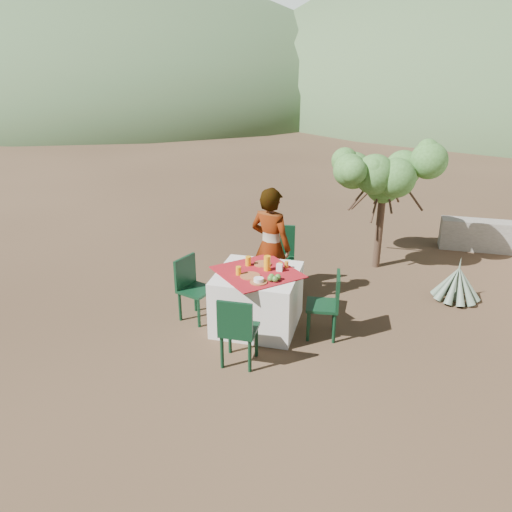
{
  "coord_description": "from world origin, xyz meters",
  "views": [
    {
      "loc": [
        1.19,
        -5.84,
        3.3
      ],
      "look_at": [
        -0.36,
        0.14,
        0.81
      ],
      "focal_mm": 35.0,
      "sensor_mm": 36.0,
      "label": 1
    }
  ],
  "objects_px": {
    "chair_right": "(328,302)",
    "person": "(271,247)",
    "chair_far": "(279,256)",
    "chair_near": "(237,329)",
    "shrub_tree": "(388,180)",
    "table": "(257,299)",
    "chair_left": "(192,285)",
    "juice_pitcher": "(267,263)",
    "agave": "(457,284)"
  },
  "relations": [
    {
      "from": "table",
      "to": "chair_far",
      "type": "distance_m",
      "value": 1.13
    },
    {
      "from": "chair_far",
      "to": "person",
      "type": "distance_m",
      "value": 0.51
    },
    {
      "from": "table",
      "to": "person",
      "type": "height_order",
      "value": "person"
    },
    {
      "from": "chair_far",
      "to": "chair_right",
      "type": "bearing_deg",
      "value": -61.49
    },
    {
      "from": "chair_far",
      "to": "shrub_tree",
      "type": "bearing_deg",
      "value": 33.94
    },
    {
      "from": "juice_pitcher",
      "to": "chair_near",
      "type": "bearing_deg",
      "value": -95.14
    },
    {
      "from": "chair_near",
      "to": "chair_right",
      "type": "xyz_separation_m",
      "value": [
        0.9,
        0.91,
        -0.01
      ]
    },
    {
      "from": "chair_near",
      "to": "shrub_tree",
      "type": "height_order",
      "value": "shrub_tree"
    },
    {
      "from": "chair_left",
      "to": "person",
      "type": "bearing_deg",
      "value": -32.36
    },
    {
      "from": "agave",
      "to": "juice_pitcher",
      "type": "distance_m",
      "value": 2.91
    },
    {
      "from": "chair_left",
      "to": "shrub_tree",
      "type": "xyz_separation_m",
      "value": [
        2.39,
        2.47,
        0.99
      ]
    },
    {
      "from": "table",
      "to": "chair_far",
      "type": "relative_size",
      "value": 1.32
    },
    {
      "from": "chair_near",
      "to": "juice_pitcher",
      "type": "distance_m",
      "value": 1.1
    },
    {
      "from": "chair_right",
      "to": "agave",
      "type": "xyz_separation_m",
      "value": [
        1.68,
        1.49,
        -0.23
      ]
    },
    {
      "from": "chair_right",
      "to": "person",
      "type": "relative_size",
      "value": 0.51
    },
    {
      "from": "table",
      "to": "agave",
      "type": "height_order",
      "value": "table"
    },
    {
      "from": "chair_far",
      "to": "chair_near",
      "type": "relative_size",
      "value": 1.14
    },
    {
      "from": "chair_far",
      "to": "chair_right",
      "type": "height_order",
      "value": "chair_far"
    },
    {
      "from": "juice_pitcher",
      "to": "person",
      "type": "bearing_deg",
      "value": 99.07
    },
    {
      "from": "chair_right",
      "to": "person",
      "type": "bearing_deg",
      "value": -136.01
    },
    {
      "from": "chair_near",
      "to": "juice_pitcher",
      "type": "height_order",
      "value": "juice_pitcher"
    },
    {
      "from": "chair_left",
      "to": "chair_right",
      "type": "relative_size",
      "value": 1.01
    },
    {
      "from": "juice_pitcher",
      "to": "chair_far",
      "type": "bearing_deg",
      "value": 93.71
    },
    {
      "from": "chair_far",
      "to": "chair_near",
      "type": "xyz_separation_m",
      "value": [
        -0.02,
        -2.07,
        -0.07
      ]
    },
    {
      "from": "shrub_tree",
      "to": "table",
      "type": "bearing_deg",
      "value": -121.51
    },
    {
      "from": "chair_left",
      "to": "shrub_tree",
      "type": "bearing_deg",
      "value": -25.46
    },
    {
      "from": "table",
      "to": "person",
      "type": "relative_size",
      "value": 0.78
    },
    {
      "from": "chair_left",
      "to": "person",
      "type": "relative_size",
      "value": 0.51
    },
    {
      "from": "table",
      "to": "chair_near",
      "type": "distance_m",
      "value": 0.96
    },
    {
      "from": "chair_left",
      "to": "chair_right",
      "type": "distance_m",
      "value": 1.81
    },
    {
      "from": "chair_near",
      "to": "agave",
      "type": "xyz_separation_m",
      "value": [
        2.58,
        2.39,
        -0.23
      ]
    },
    {
      "from": "chair_left",
      "to": "juice_pitcher",
      "type": "distance_m",
      "value": 1.07
    },
    {
      "from": "chair_near",
      "to": "agave",
      "type": "height_order",
      "value": "chair_near"
    },
    {
      "from": "chair_near",
      "to": "person",
      "type": "height_order",
      "value": "person"
    },
    {
      "from": "chair_far",
      "to": "chair_left",
      "type": "height_order",
      "value": "chair_far"
    },
    {
      "from": "chair_right",
      "to": "shrub_tree",
      "type": "relative_size",
      "value": 0.46
    },
    {
      "from": "chair_near",
      "to": "chair_left",
      "type": "distance_m",
      "value": 1.3
    },
    {
      "from": "chair_near",
      "to": "person",
      "type": "distance_m",
      "value": 1.7
    },
    {
      "from": "chair_far",
      "to": "person",
      "type": "xyz_separation_m",
      "value": [
        -0.03,
        -0.41,
        0.29
      ]
    },
    {
      "from": "person",
      "to": "shrub_tree",
      "type": "xyz_separation_m",
      "value": [
        1.49,
        1.74,
        0.62
      ]
    },
    {
      "from": "chair_far",
      "to": "chair_right",
      "type": "relative_size",
      "value": 1.16
    },
    {
      "from": "table",
      "to": "person",
      "type": "xyz_separation_m",
      "value": [
        0.01,
        0.71,
        0.46
      ]
    },
    {
      "from": "shrub_tree",
      "to": "agave",
      "type": "bearing_deg",
      "value": -42.68
    },
    {
      "from": "chair_far",
      "to": "person",
      "type": "bearing_deg",
      "value": -103.07
    },
    {
      "from": "person",
      "to": "chair_right",
      "type": "bearing_deg",
      "value": 159.22
    },
    {
      "from": "table",
      "to": "juice_pitcher",
      "type": "xyz_separation_m",
      "value": [
        0.11,
        0.07,
        0.48
      ]
    },
    {
      "from": "table",
      "to": "chair_near",
      "type": "height_order",
      "value": "chair_near"
    },
    {
      "from": "chair_near",
      "to": "agave",
      "type": "distance_m",
      "value": 3.53
    },
    {
      "from": "table",
      "to": "juice_pitcher",
      "type": "relative_size",
      "value": 6.73
    },
    {
      "from": "agave",
      "to": "table",
      "type": "bearing_deg",
      "value": -151.06
    }
  ]
}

